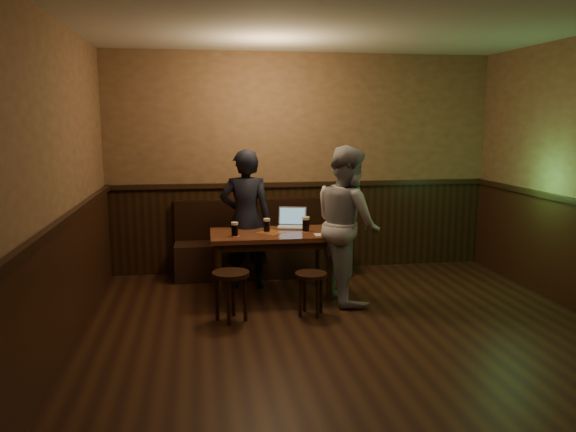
% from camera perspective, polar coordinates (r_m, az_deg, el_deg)
% --- Properties ---
extents(room, '(5.04, 6.04, 2.84)m').
position_cam_1_polar(room, '(4.66, 7.74, 0.35)').
color(room, black).
rests_on(room, ground).
extents(bench, '(2.20, 0.50, 0.95)m').
position_cam_1_polar(bench, '(7.16, -2.57, -3.54)').
color(bench, black).
rests_on(bench, ground).
extents(pub_table, '(1.36, 0.79, 0.72)m').
position_cam_1_polar(pub_table, '(6.25, -1.69, -2.53)').
color(pub_table, '#592C19').
rests_on(pub_table, ground).
extents(stool_left, '(0.43, 0.43, 0.49)m').
position_cam_1_polar(stool_left, '(5.54, -5.83, -6.67)').
color(stool_left, black).
rests_on(stool_left, ground).
extents(stool_right, '(0.42, 0.42, 0.44)m').
position_cam_1_polar(stool_right, '(5.68, 2.35, -6.66)').
color(stool_right, black).
rests_on(stool_right, ground).
extents(pint_left, '(0.10, 0.10, 0.16)m').
position_cam_1_polar(pint_left, '(6.04, -5.43, -1.33)').
color(pint_left, '#B22D16').
rests_on(pint_left, pub_table).
extents(pint_mid, '(0.10, 0.10, 0.15)m').
position_cam_1_polar(pint_mid, '(6.26, -2.17, -0.93)').
color(pint_mid, '#B22D16').
rests_on(pint_mid, pub_table).
extents(pint_right, '(0.11, 0.11, 0.17)m').
position_cam_1_polar(pint_right, '(6.27, 1.82, -0.83)').
color(pint_right, '#B22D16').
rests_on(pint_right, pub_table).
extents(laptop, '(0.38, 0.34, 0.23)m').
position_cam_1_polar(laptop, '(6.52, 0.39, -0.63)').
color(laptop, silver).
rests_on(laptop, pub_table).
extents(menu, '(0.23, 0.16, 0.00)m').
position_cam_1_polar(menu, '(6.12, 3.74, -1.89)').
color(menu, silver).
rests_on(menu, pub_table).
extents(person_suit, '(0.64, 0.46, 1.63)m').
position_cam_1_polar(person_suit, '(6.53, -4.30, -0.33)').
color(person_suit, black).
rests_on(person_suit, ground).
extents(person_grey, '(0.77, 0.92, 1.69)m').
position_cam_1_polar(person_grey, '(6.08, 6.05, -0.82)').
color(person_grey, '#97969C').
rests_on(person_grey, ground).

